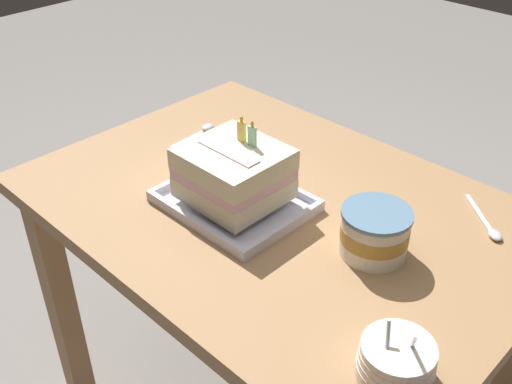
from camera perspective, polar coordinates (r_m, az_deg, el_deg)
The scene contains 7 objects.
dining_table at distance 1.34m, azimuth 1.92°, elevation -5.17°, with size 1.06×0.75×0.76m.
foil_tray at distance 1.26m, azimuth -2.04°, elevation -0.99°, with size 0.29×0.24×0.02m.
birthday_cake at distance 1.22m, azimuth -2.11°, elevation 1.80°, with size 0.19×0.18×0.16m.
bowl_stack at distance 0.94m, azimuth 13.13°, elevation -15.33°, with size 0.12×0.12×0.10m.
ice_cream_tub at distance 1.13m, azimuth 11.17°, elevation -3.74°, with size 0.13×0.13×0.09m.
serving_spoon_near_tray at distance 1.54m, azimuth -4.94°, elevation 5.91°, with size 0.03×0.15×0.01m.
serving_spoon_by_bowls at distance 1.28m, azimuth 21.30°, elevation -3.24°, with size 0.13×0.12×0.01m.
Camera 1 is at (0.70, -0.78, 1.48)m, focal length 42.28 mm.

